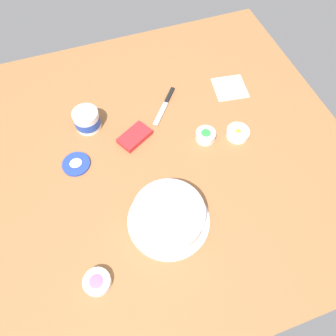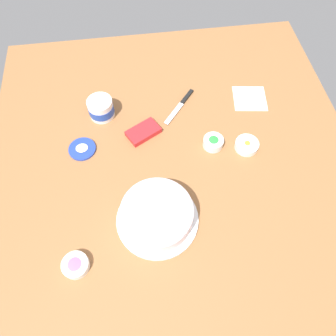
# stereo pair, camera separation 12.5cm
# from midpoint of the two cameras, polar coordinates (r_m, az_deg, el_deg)

# --- Properties ---
(ground_plane) EXTENTS (1.54, 1.54, 0.00)m
(ground_plane) POSITION_cam_midpoint_polar(r_m,az_deg,el_deg) (1.34, -2.72, 3.18)
(ground_plane) COLOR #936038
(frosted_cake) EXTENTS (0.30, 0.30, 0.11)m
(frosted_cake) POSITION_cam_midpoint_polar(r_m,az_deg,el_deg) (1.14, -3.04, -8.89)
(frosted_cake) COLOR white
(frosted_cake) RESTS_ON ground_plane
(frosting_tub) EXTENTS (0.11, 0.11, 0.09)m
(frosting_tub) POSITION_cam_midpoint_polar(r_m,az_deg,el_deg) (1.43, -16.92, 8.20)
(frosting_tub) COLOR white
(frosting_tub) RESTS_ON ground_plane
(frosting_tub_lid) EXTENTS (0.11, 0.11, 0.02)m
(frosting_tub_lid) POSITION_cam_midpoint_polar(r_m,az_deg,el_deg) (1.36, -18.81, 0.49)
(frosting_tub_lid) COLOR #233DAD
(frosting_tub_lid) RESTS_ON ground_plane
(spreading_knife) EXTENTS (0.16, 0.19, 0.01)m
(spreading_knife) POSITION_cam_midpoint_polar(r_m,az_deg,el_deg) (1.49, -2.82, 11.56)
(spreading_knife) COLOR silver
(spreading_knife) RESTS_ON ground_plane
(sprinkle_bowl_green) EXTENTS (0.09, 0.09, 0.04)m
(sprinkle_bowl_green) POSITION_cam_midpoint_polar(r_m,az_deg,el_deg) (1.35, 4.17, 5.77)
(sprinkle_bowl_green) COLOR white
(sprinkle_bowl_green) RESTS_ON ground_plane
(sprinkle_bowl_pink) EXTENTS (0.09, 0.09, 0.03)m
(sprinkle_bowl_pink) POSITION_cam_midpoint_polar(r_m,az_deg,el_deg) (1.16, -15.93, -19.50)
(sprinkle_bowl_pink) COLOR white
(sprinkle_bowl_pink) RESTS_ON ground_plane
(sprinkle_bowl_yellow) EXTENTS (0.10, 0.10, 0.03)m
(sprinkle_bowl_yellow) POSITION_cam_midpoint_polar(r_m,az_deg,el_deg) (1.39, 10.00, 6.06)
(sprinkle_bowl_yellow) COLOR white
(sprinkle_bowl_yellow) RESTS_ON ground_plane
(candy_box_lower) EXTENTS (0.16, 0.14, 0.02)m
(candy_box_lower) POSITION_cam_midpoint_polar(r_m,az_deg,el_deg) (1.37, -8.66, 5.43)
(candy_box_lower) COLOR red
(candy_box_lower) RESTS_ON ground_plane
(paper_napkin) EXTENTS (0.17, 0.17, 0.01)m
(paper_napkin) POSITION_cam_midpoint_polar(r_m,az_deg,el_deg) (1.57, 8.87, 14.01)
(paper_napkin) COLOR white
(paper_napkin) RESTS_ON ground_plane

